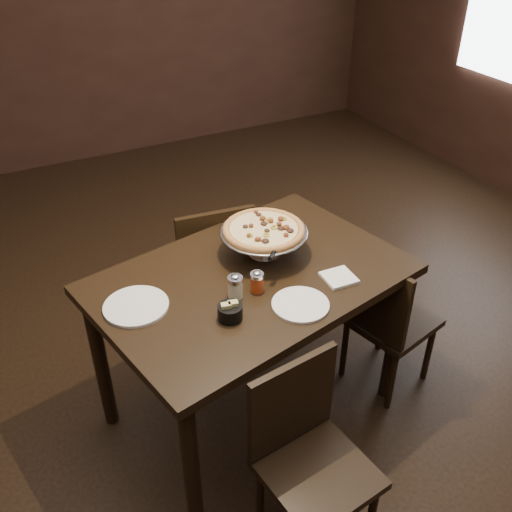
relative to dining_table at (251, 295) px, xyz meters
name	(u,v)px	position (x,y,z in m)	size (l,w,h in m)	color
room	(266,149)	(0.07, 0.00, 0.68)	(6.04, 7.04, 2.84)	black
dining_table	(251,295)	(0.00, 0.00, 0.00)	(1.48, 1.14, 0.83)	black
pizza_stand	(264,230)	(0.12, 0.12, 0.24)	(0.40, 0.40, 0.16)	silver
parmesan_shaker	(235,287)	(-0.13, -0.11, 0.16)	(0.06, 0.06, 0.11)	beige
pepper_flake_shaker	(257,282)	(-0.03, -0.11, 0.16)	(0.06, 0.06, 0.10)	maroon
packet_caddy	(230,312)	(-0.20, -0.22, 0.14)	(0.10, 0.10, 0.08)	black
napkin_stack	(339,278)	(0.32, -0.20, 0.12)	(0.13, 0.13, 0.01)	white
plate_left	(136,306)	(-0.51, 0.01, 0.12)	(0.26, 0.26, 0.01)	white
plate_near	(300,305)	(0.08, -0.28, 0.12)	(0.23, 0.23, 0.01)	white
serving_spatula	(274,252)	(0.08, -0.06, 0.24)	(0.17, 0.17, 0.02)	silver
chair_far	(212,266)	(0.06, 0.60, -0.23)	(0.46, 0.46, 0.89)	black
chair_near	(308,452)	(-0.09, -0.66, -0.27)	(0.43, 0.43, 0.83)	black
chair_side	(385,317)	(0.67, -0.15, -0.27)	(0.46, 0.46, 0.82)	black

